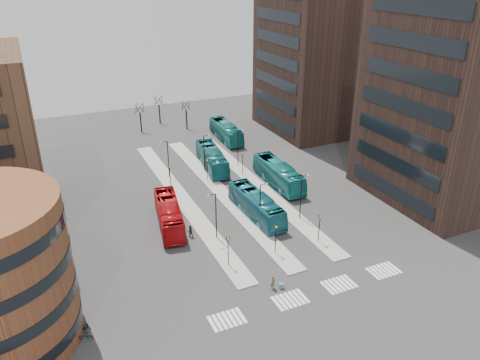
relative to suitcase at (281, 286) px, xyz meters
name	(u,v)px	position (x,y,z in m)	size (l,w,h in m)	color
ground	(320,322)	(0.90, -6.03, -0.30)	(160.00, 160.00, 0.00)	#2C2C2E
island_left	(182,199)	(-3.10, 23.97, -0.23)	(2.50, 45.00, 0.15)	gray
island_mid	(220,191)	(2.90, 23.97, -0.23)	(2.50, 45.00, 0.15)	gray
island_right	(256,184)	(8.90, 23.97, -0.23)	(2.50, 45.00, 0.15)	gray
suitcase	(281,286)	(0.00, 0.00, 0.00)	(0.48, 0.38, 0.60)	#1C219A
red_bus	(169,214)	(-6.87, 17.53, 1.33)	(2.74, 11.73, 3.27)	#AF0D11
teal_bus_a	(256,205)	(4.51, 15.04, 1.37)	(2.80, 11.97, 3.33)	#166171
teal_bus_b	(212,158)	(5.13, 32.82, 1.40)	(2.86, 12.23, 3.41)	#156169
teal_bus_c	(278,174)	(12.06, 22.59, 1.44)	(2.92, 12.50, 3.48)	#166F71
teal_bus_d	(226,132)	(12.65, 44.46, 1.37)	(2.80, 11.97, 3.33)	#156B6A
traveller	(273,282)	(-0.85, 0.31, 0.50)	(0.59, 0.39, 1.61)	brown
commuter_a	(190,231)	(-5.36, 13.70, 0.49)	(0.77, 0.60, 1.58)	black
commuter_b	(273,224)	(4.69, 10.72, 0.61)	(1.07, 0.44, 1.82)	black
commuter_c	(266,217)	(4.79, 12.64, 0.61)	(1.17, 0.67, 1.81)	black
bicycle_near	(82,337)	(-20.10, 0.79, 0.18)	(0.64, 1.85, 0.97)	gray
bicycle_mid	(80,327)	(-20.10, 2.30, 0.15)	(0.43, 1.52, 0.91)	gray
bicycle_far	(80,330)	(-20.10, 1.76, 0.18)	(0.64, 1.82, 0.96)	gray
crosswalk_stripes	(313,292)	(2.65, -2.03, -0.30)	(22.35, 2.40, 0.01)	silver
tower_near	(461,93)	(32.88, 9.97, 14.70)	(20.12, 20.00, 30.00)	#33221C
tower_far	(321,54)	(32.88, 43.97, 14.70)	(20.12, 20.00, 30.00)	#33221C
sign_poles	(237,197)	(2.50, 16.97, 2.11)	(12.45, 22.12, 3.65)	black
lamp_posts	(229,174)	(3.54, 21.97, 3.28)	(14.04, 20.24, 6.12)	black
bare_trees	(162,115)	(3.57, 56.64, 2.42)	(10.97, 8.14, 5.90)	black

